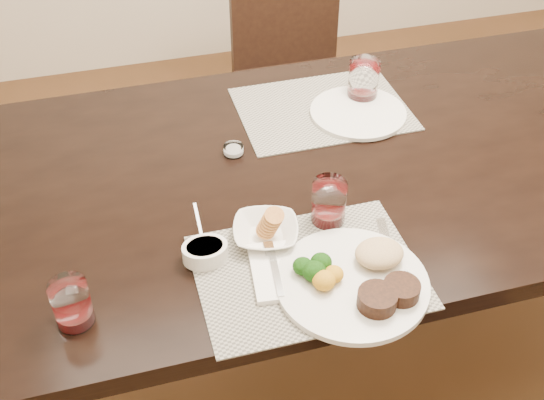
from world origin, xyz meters
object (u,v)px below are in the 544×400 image
object	(u,v)px
dinner_plate	(360,279)
wine_glass_near	(329,204)
chair_far	(293,62)
steak_knife	(405,272)
far_plate	(358,112)
cracker_bowl	(266,231)

from	to	relation	value
dinner_plate	wine_glass_near	distance (m)	0.21
chair_far	steak_knife	bearing A→B (deg)	-97.22
steak_knife	wine_glass_near	world-z (taller)	wine_glass_near
steak_knife	dinner_plate	bearing A→B (deg)	-165.97
wine_glass_near	far_plate	size ratio (longest dim) A/B	0.40
chair_far	wine_glass_near	world-z (taller)	chair_far
steak_knife	cracker_bowl	bearing A→B (deg)	156.15
cracker_bowl	wine_glass_near	bearing A→B (deg)	7.94
chair_far	dinner_plate	distance (m)	1.40
far_plate	wine_glass_near	bearing A→B (deg)	-119.96
cracker_bowl	wine_glass_near	size ratio (longest dim) A/B	1.65
dinner_plate	steak_knife	xyz separation A→B (m)	(0.10, 0.00, -0.01)
chair_far	steak_knife	size ratio (longest dim) A/B	3.47
chair_far	steak_knife	xyz separation A→B (m)	(-0.17, -1.34, 0.26)
dinner_plate	wine_glass_near	bearing A→B (deg)	66.81
chair_far	wine_glass_near	distance (m)	1.21
chair_far	far_plate	distance (m)	0.80
chair_far	far_plate	size ratio (longest dim) A/B	3.43
steak_knife	cracker_bowl	xyz separation A→B (m)	(-0.25, 0.18, 0.01)
steak_knife	cracker_bowl	world-z (taller)	cracker_bowl
dinner_plate	cracker_bowl	xyz separation A→B (m)	(-0.15, 0.19, 0.00)
dinner_plate	far_plate	bearing A→B (deg)	47.01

